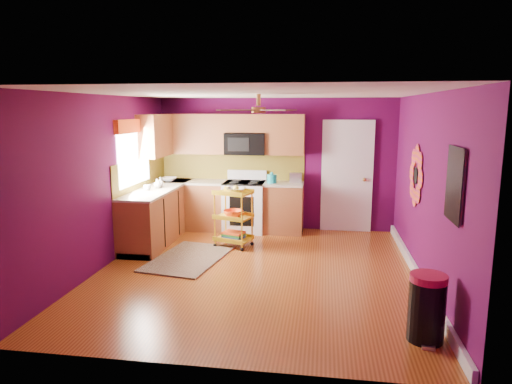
# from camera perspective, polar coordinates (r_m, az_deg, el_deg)

# --- Properties ---
(ground) EXTENTS (5.00, 5.00, 0.00)m
(ground) POSITION_cam_1_polar(r_m,az_deg,el_deg) (6.64, 0.06, -9.89)
(ground) COLOR brown
(ground) RESTS_ON ground
(room_envelope) EXTENTS (4.54, 5.04, 2.52)m
(room_envelope) POSITION_cam_1_polar(r_m,az_deg,el_deg) (6.26, 0.30, 4.26)
(room_envelope) COLOR #4F0940
(room_envelope) RESTS_ON ground
(lower_cabinets) EXTENTS (2.81, 2.31, 0.94)m
(lower_cabinets) POSITION_cam_1_polar(r_m,az_deg,el_deg) (8.50, -7.14, -2.39)
(lower_cabinets) COLOR brown
(lower_cabinets) RESTS_ON ground
(electric_range) EXTENTS (0.76, 0.66, 1.13)m
(electric_range) POSITION_cam_1_polar(r_m,az_deg,el_deg) (8.65, -1.42, -1.75)
(electric_range) COLOR white
(electric_range) RESTS_ON ground
(upper_cabinetry) EXTENTS (2.80, 2.30, 1.26)m
(upper_cabinetry) POSITION_cam_1_polar(r_m,az_deg,el_deg) (8.62, -6.03, 6.99)
(upper_cabinetry) COLOR brown
(upper_cabinetry) RESTS_ON ground
(left_window) EXTENTS (0.08, 1.35, 1.08)m
(left_window) POSITION_cam_1_polar(r_m,az_deg,el_deg) (7.88, -15.02, 5.93)
(left_window) COLOR white
(left_window) RESTS_ON ground
(panel_door) EXTENTS (0.95, 0.11, 2.15)m
(panel_door) POSITION_cam_1_polar(r_m,az_deg,el_deg) (8.73, 11.29, 1.78)
(panel_door) COLOR white
(panel_door) RESTS_ON ground
(right_wall_art) EXTENTS (0.04, 2.74, 1.04)m
(right_wall_art) POSITION_cam_1_polar(r_m,az_deg,el_deg) (6.03, 21.01, 1.53)
(right_wall_art) COLOR black
(right_wall_art) RESTS_ON ground
(ceiling_fan) EXTENTS (1.01, 1.01, 0.26)m
(ceiling_fan) POSITION_cam_1_polar(r_m,az_deg,el_deg) (6.42, 0.33, 10.30)
(ceiling_fan) COLOR #BF8C3F
(ceiling_fan) RESTS_ON ground
(shag_rug) EXTENTS (1.20, 1.70, 0.02)m
(shag_rug) POSITION_cam_1_polar(r_m,az_deg,el_deg) (7.23, -8.40, -8.19)
(shag_rug) COLOR black
(shag_rug) RESTS_ON ground
(rolling_cart) EXTENTS (0.68, 0.58, 1.05)m
(rolling_cart) POSITION_cam_1_polar(r_m,az_deg,el_deg) (7.66, -2.79, -2.92)
(rolling_cart) COLOR yellow
(rolling_cart) RESTS_ON ground
(trash_can) EXTENTS (0.40, 0.42, 0.69)m
(trash_can) POSITION_cam_1_polar(r_m,az_deg,el_deg) (4.98, 20.56, -13.39)
(trash_can) COLOR black
(trash_can) RESTS_ON ground
(teal_kettle) EXTENTS (0.18, 0.18, 0.21)m
(teal_kettle) POSITION_cam_1_polar(r_m,az_deg,el_deg) (8.46, 1.99, 1.69)
(teal_kettle) COLOR teal
(teal_kettle) RESTS_ON lower_cabinets
(toaster) EXTENTS (0.22, 0.15, 0.18)m
(toaster) POSITION_cam_1_polar(r_m,az_deg,el_deg) (8.57, 4.98, 1.81)
(toaster) COLOR beige
(toaster) RESTS_ON lower_cabinets
(soap_bottle_a) EXTENTS (0.08, 0.08, 0.18)m
(soap_bottle_a) POSITION_cam_1_polar(r_m,az_deg,el_deg) (8.16, -11.88, 1.20)
(soap_bottle_a) COLOR #EA3F72
(soap_bottle_a) RESTS_ON lower_cabinets
(soap_bottle_b) EXTENTS (0.13, 0.13, 0.16)m
(soap_bottle_b) POSITION_cam_1_polar(r_m,az_deg,el_deg) (8.08, -12.23, 1.05)
(soap_bottle_b) COLOR white
(soap_bottle_b) RESTS_ON lower_cabinets
(counter_dish) EXTENTS (0.29, 0.29, 0.07)m
(counter_dish) POSITION_cam_1_polar(r_m,az_deg,el_deg) (8.85, -10.81, 1.58)
(counter_dish) COLOR white
(counter_dish) RESTS_ON lower_cabinets
(counter_cup) EXTENTS (0.12, 0.12, 0.09)m
(counter_cup) POSITION_cam_1_polar(r_m,az_deg,el_deg) (7.91, -13.45, 0.54)
(counter_cup) COLOR white
(counter_cup) RESTS_ON lower_cabinets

